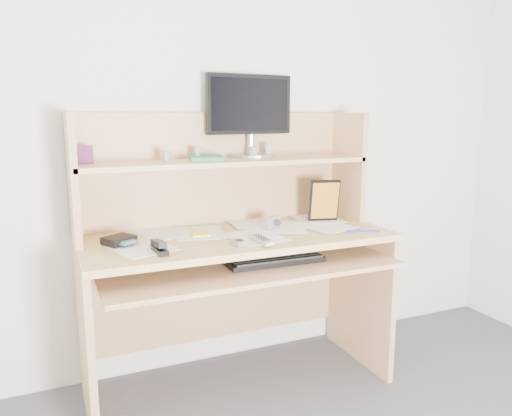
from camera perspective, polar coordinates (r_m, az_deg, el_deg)
name	(u,v)px	position (r m, az deg, el deg)	size (l,w,h in m)	color
back_wall	(213,123)	(2.52, -4.89, 9.69)	(3.60, 0.04, 2.50)	silver
desk	(231,242)	(2.37, -2.82, -3.93)	(1.40, 0.70, 1.30)	tan
paper_clutter	(238,234)	(2.28, -2.12, -2.98)	(1.32, 0.54, 0.01)	white
keyboard	(274,259)	(2.20, 2.11, -5.88)	(0.44, 0.17, 0.03)	black
tv_remote	(261,240)	(2.13, 0.62, -3.67)	(0.04, 0.16, 0.02)	#A4A5A0
flip_phone	(238,241)	(2.10, -2.03, -3.82)	(0.04, 0.08, 0.02)	#A6A6A8
stapler	(159,246)	(2.02, -11.00, -4.28)	(0.04, 0.14, 0.04)	black
wallet	(119,240)	(2.18, -15.40, -3.54)	(0.12, 0.10, 0.03)	black
sticky_note_pad	(200,234)	(2.28, -6.43, -3.02)	(0.08, 0.08, 0.01)	gold
digital_camera	(272,222)	(2.38, 1.80, -1.65)	(0.09, 0.03, 0.05)	#A4A5A7
game_case	(324,200)	(2.54, 7.78, 0.86)	(0.15, 0.02, 0.21)	black
blue_pen	(363,231)	(2.36, 12.15, -2.59)	(0.01, 0.01, 0.15)	#1B1AC8
card_box	(86,155)	(2.26, -18.87, 5.77)	(0.06, 0.02, 0.08)	maroon
shelf_book	(206,158)	(2.33, -5.70, 5.68)	(0.15, 0.20, 0.02)	#378953
chip_stack_a	(167,156)	(2.28, -10.18, 5.84)	(0.04, 0.04, 0.05)	black
chip_stack_b	(198,154)	(2.36, -6.69, 6.18)	(0.04, 0.04, 0.06)	white
chip_stack_c	(254,152)	(2.47, -0.28, 6.37)	(0.04, 0.04, 0.05)	black
chip_stack_d	(268,150)	(2.50, 1.41, 6.62)	(0.04, 0.04, 0.07)	silver
monitor	(250,113)	(2.52, -0.70, 10.78)	(0.47, 0.23, 0.40)	#A0A0A5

